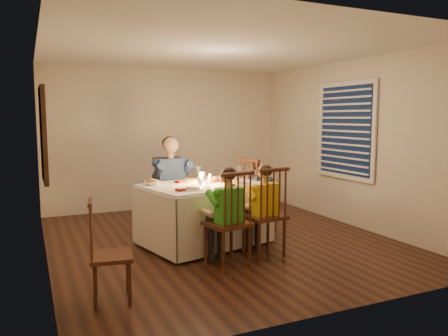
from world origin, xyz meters
name	(u,v)px	position (x,y,z in m)	size (l,w,h in m)	color
ground	(220,240)	(0.00, 0.00, 0.00)	(5.00, 5.00, 0.00)	black
wall_left	(42,153)	(-2.25, 0.00, 1.30)	(0.02, 5.00, 2.60)	beige
wall_right	(351,143)	(2.25, 0.00, 1.30)	(0.02, 5.00, 2.60)	beige
wall_back	(167,139)	(0.00, 2.50, 1.30)	(4.50, 0.02, 2.60)	beige
ceiling	(220,50)	(0.00, 0.00, 2.60)	(5.00, 5.00, 0.00)	white
dining_table	(204,201)	(-0.27, -0.06, 0.58)	(1.79, 1.47, 0.79)	silver
chair_adult	(172,231)	(-0.47, 0.75, 0.00)	(0.46, 0.44, 1.11)	#37190F
chair_near_left	(227,265)	(-0.35, -0.99, 0.00)	(0.46, 0.44, 1.11)	#37190F
chair_near_right	(263,255)	(0.22, -0.83, 0.00)	(0.46, 0.44, 1.11)	#37190F
chair_end	(258,231)	(0.70, 0.20, 0.00)	(0.46, 0.44, 1.11)	#37190F
chair_extra	(113,300)	(-1.74, -1.44, 0.00)	(0.40, 0.38, 0.96)	#37190F
adult	(172,231)	(-0.47, 0.75, 0.00)	(0.56, 0.51, 1.42)	navy
child_green	(227,265)	(-0.35, -0.99, 0.00)	(0.40, 0.37, 1.15)	green
child_yellow	(263,255)	(0.22, -0.83, 0.00)	(0.39, 0.36, 1.13)	yellow
child_teal	(258,231)	(0.70, 0.20, 0.00)	(0.35, 0.32, 1.06)	#1B3545
setting_adult	(190,181)	(-0.35, 0.23, 0.83)	(0.26, 0.26, 0.02)	white
setting_green	(193,189)	(-0.56, -0.42, 0.83)	(0.26, 0.26, 0.02)	white
setting_yellow	(241,184)	(0.15, -0.32, 0.83)	(0.26, 0.26, 0.02)	white
setting_teal	(233,180)	(0.21, 0.06, 0.83)	(0.26, 0.26, 0.02)	white
candle_left	(200,181)	(-0.33, -0.07, 0.87)	(0.06, 0.06, 0.10)	silver
candle_right	(210,180)	(-0.17, -0.03, 0.87)	(0.06, 0.06, 0.10)	silver
squash	(152,182)	(-0.92, 0.12, 0.86)	(0.09, 0.09, 0.09)	yellow
orange_fruit	(215,179)	(-0.07, 0.05, 0.86)	(0.08, 0.08, 0.08)	orange
serving_bowl	(152,183)	(-0.92, 0.15, 0.84)	(0.21, 0.21, 0.05)	white
wall_mirror	(43,135)	(-2.22, 0.30, 1.50)	(0.06, 0.95, 1.15)	black
window_blinds	(345,131)	(2.21, 0.10, 1.50)	(0.07, 1.34, 1.54)	#0C1933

